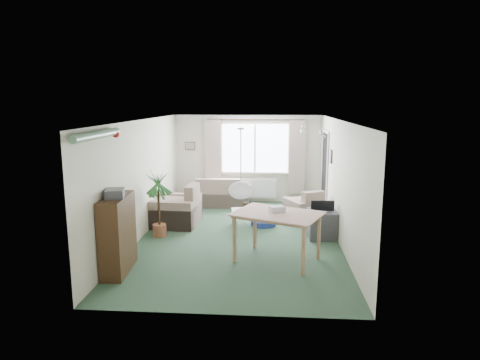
# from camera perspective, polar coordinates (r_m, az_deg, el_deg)

# --- Properties ---
(ground) EXTENTS (6.50, 6.50, 0.00)m
(ground) POSITION_cam_1_polar(r_m,az_deg,el_deg) (8.90, -0.14, -7.66)
(ground) COLOR #2A4731
(window) EXTENTS (1.80, 0.03, 1.30)m
(window) POSITION_cam_1_polar(r_m,az_deg,el_deg) (11.74, 2.02, 4.27)
(window) COLOR white
(curtain_rod) EXTENTS (2.60, 0.03, 0.03)m
(curtain_rod) POSITION_cam_1_polar(r_m,az_deg,el_deg) (11.60, 2.02, 8.01)
(curtain_rod) COLOR black
(curtain_left) EXTENTS (0.45, 0.08, 2.00)m
(curtain_left) POSITION_cam_1_polar(r_m,az_deg,el_deg) (11.76, -3.62, 3.14)
(curtain_left) COLOR beige
(curtain_right) EXTENTS (0.45, 0.08, 2.00)m
(curtain_right) POSITION_cam_1_polar(r_m,az_deg,el_deg) (11.68, 7.64, 3.01)
(curtain_right) COLOR beige
(radiator) EXTENTS (1.20, 0.10, 0.55)m
(radiator) POSITION_cam_1_polar(r_m,az_deg,el_deg) (11.87, 1.97, -1.04)
(radiator) COLOR white
(doorway) EXTENTS (0.03, 0.95, 2.00)m
(doorway) POSITION_cam_1_polar(r_m,az_deg,el_deg) (10.86, 11.24, 0.90)
(doorway) COLOR black
(pendant_lamp) EXTENTS (0.36, 0.36, 0.36)m
(pendant_lamp) POSITION_cam_1_polar(r_m,az_deg,el_deg) (6.28, 0.10, -1.37)
(pendant_lamp) COLOR white
(tinsel_garland) EXTENTS (1.60, 1.60, 0.12)m
(tinsel_garland) POSITION_cam_1_polar(r_m,az_deg,el_deg) (6.66, -18.51, 5.72)
(tinsel_garland) COLOR #196626
(bauble_cluster_a) EXTENTS (0.20, 0.20, 0.20)m
(bauble_cluster_a) POSITION_cam_1_polar(r_m,az_deg,el_deg) (9.37, 8.28, 7.01)
(bauble_cluster_a) COLOR silver
(bauble_cluster_b) EXTENTS (0.20, 0.20, 0.20)m
(bauble_cluster_b) POSITION_cam_1_polar(r_m,az_deg,el_deg) (8.21, 10.97, 6.45)
(bauble_cluster_b) COLOR silver
(wall_picture_back) EXTENTS (0.28, 0.03, 0.22)m
(wall_picture_back) POSITION_cam_1_polar(r_m,az_deg,el_deg) (11.94, -6.68, 4.55)
(wall_picture_back) COLOR brown
(wall_picture_right) EXTENTS (0.03, 0.24, 0.30)m
(wall_picture_right) POSITION_cam_1_polar(r_m,az_deg,el_deg) (9.80, 12.03, 3.10)
(wall_picture_right) COLOR brown
(sofa) EXTENTS (1.57, 0.85, 0.77)m
(sofa) POSITION_cam_1_polar(r_m,az_deg,el_deg) (11.51, -2.72, -1.47)
(sofa) COLOR #C1B291
(sofa) RESTS_ON ground
(armchair_corner) EXTENTS (1.11, 1.09, 0.75)m
(armchair_corner) POSITION_cam_1_polar(r_m,az_deg,el_deg) (10.16, 8.80, -3.27)
(armchair_corner) COLOR tan
(armchair_corner) RESTS_ON ground
(armchair_left) EXTENTS (1.06, 1.11, 0.93)m
(armchair_left) POSITION_cam_1_polar(r_m,az_deg,el_deg) (9.77, -8.59, -3.27)
(armchair_left) COLOR beige
(armchair_left) RESTS_ON ground
(coffee_table) EXTENTS (0.88, 0.58, 0.37)m
(coffee_table) POSITION_cam_1_polar(r_m,az_deg,el_deg) (9.67, 1.31, -5.02)
(coffee_table) COLOR black
(coffee_table) RESTS_ON ground
(photo_frame) EXTENTS (0.12, 0.06, 0.16)m
(photo_frame) POSITION_cam_1_polar(r_m,az_deg,el_deg) (9.64, 0.72, -3.45)
(photo_frame) COLOR brown
(photo_frame) RESTS_ON coffee_table
(bookshelf) EXTENTS (0.41, 1.05, 1.26)m
(bookshelf) POSITION_cam_1_polar(r_m,az_deg,el_deg) (7.30, -15.99, -6.98)
(bookshelf) COLOR black
(bookshelf) RESTS_ON ground
(hifi_box) EXTENTS (0.35, 0.40, 0.14)m
(hifi_box) POSITION_cam_1_polar(r_m,az_deg,el_deg) (7.04, -16.34, -1.72)
(hifi_box) COLOR #3F3E44
(hifi_box) RESTS_ON bookshelf
(houseplant) EXTENTS (0.64, 0.64, 1.39)m
(houseplant) POSITION_cam_1_polar(r_m,az_deg,el_deg) (8.93, -10.79, -3.14)
(houseplant) COLOR #226526
(houseplant) RESTS_ON ground
(dining_table) EXTENTS (1.60, 1.37, 0.85)m
(dining_table) POSITION_cam_1_polar(r_m,az_deg,el_deg) (7.56, 4.96, -7.65)
(dining_table) COLOR tan
(dining_table) RESTS_ON ground
(gift_box) EXTENTS (0.30, 0.26, 0.12)m
(gift_box) POSITION_cam_1_polar(r_m,az_deg,el_deg) (7.51, 4.97, -3.94)
(gift_box) COLOR silver
(gift_box) RESTS_ON dining_table
(tv_cube) EXTENTS (0.60, 0.66, 0.56)m
(tv_cube) POSITION_cam_1_polar(r_m,az_deg,el_deg) (8.98, 10.86, -5.79)
(tv_cube) COLOR #38383D
(tv_cube) RESTS_ON ground
(pet_bed) EXTENTS (0.60, 0.60, 0.11)m
(pet_bed) POSITION_cam_1_polar(r_m,az_deg,el_deg) (9.73, 3.11, -5.72)
(pet_bed) COLOR navy
(pet_bed) RESTS_ON ground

